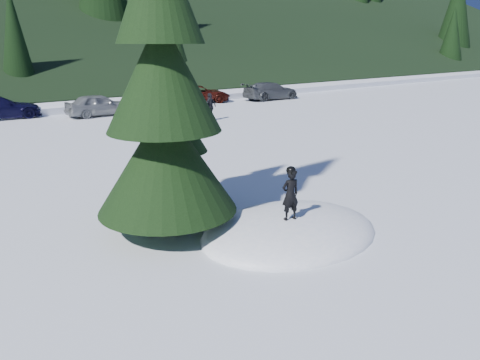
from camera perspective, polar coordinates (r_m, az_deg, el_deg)
ground at (r=11.12m, az=6.06°, el=-6.46°), size 200.00×200.00×0.00m
snow_mound at (r=11.12m, az=6.06°, el=-6.46°), size 4.48×3.52×0.96m
spruce_tall at (r=10.46m, az=-9.38°, el=10.80°), size 3.20×3.20×8.60m
spruce_short at (r=12.32m, az=-8.10°, el=5.98°), size 2.20×2.20×5.37m
child_skier at (r=10.44m, az=6.15°, el=-1.80°), size 0.47×0.36×1.16m
adult_0 at (r=23.65m, az=-9.62°, el=7.63°), size 0.89×0.81×1.49m
adult_1 at (r=26.66m, az=-3.65°, el=8.89°), size 0.98×0.63×1.56m
car_4 at (r=29.59m, az=-16.81°, el=8.76°), size 3.92×1.62×1.33m
car_5 at (r=28.66m, az=-9.01°, el=9.00°), size 4.18×2.56×1.30m
car_6 at (r=34.93m, az=-4.89°, el=10.41°), size 4.84×3.57×1.22m
car_7 at (r=36.58m, az=3.77°, el=10.80°), size 4.64×2.00×1.33m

